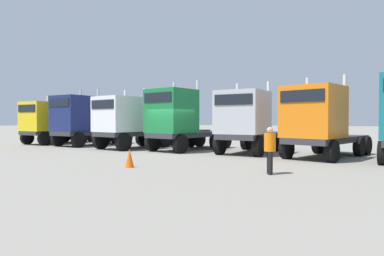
# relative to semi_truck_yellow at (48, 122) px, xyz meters

# --- Properties ---
(ground) EXTENTS (200.00, 200.00, 0.00)m
(ground) POSITION_rel_semi_truck_yellow_xyz_m (12.13, -1.82, -1.71)
(ground) COLOR gray
(semi_truck_yellow) EXTENTS (2.96, 5.98, 3.88)m
(semi_truck_yellow) POSITION_rel_semi_truck_yellow_xyz_m (0.00, 0.00, 0.00)
(semi_truck_yellow) COLOR #333338
(semi_truck_yellow) RESTS_ON ground
(semi_truck_navy) EXTENTS (3.01, 6.20, 4.21)m
(semi_truck_navy) POSITION_rel_semi_truck_yellow_xyz_m (3.68, -0.18, 0.19)
(semi_truck_navy) COLOR #333338
(semi_truck_navy) RESTS_ON ground
(semi_truck_white) EXTENTS (3.50, 6.43, 3.98)m
(semi_truck_white) POSITION_rel_semi_truck_yellow_xyz_m (8.23, -0.63, 0.08)
(semi_truck_white) COLOR #333338
(semi_truck_white) RESTS_ON ground
(semi_truck_green) EXTENTS (3.57, 6.29, 4.30)m
(semi_truck_green) POSITION_rel_semi_truck_yellow_xyz_m (12.06, -0.45, 0.22)
(semi_truck_green) COLOR #333338
(semi_truck_green) RESTS_ON ground
(semi_truck_silver) EXTENTS (2.88, 6.26, 4.07)m
(semi_truck_silver) POSITION_rel_semi_truck_yellow_xyz_m (16.34, -0.13, 0.13)
(semi_truck_silver) COLOR #333338
(semi_truck_silver) RESTS_ON ground
(semi_truck_orange) EXTENTS (4.02, 6.40, 4.10)m
(semi_truck_orange) POSITION_rel_semi_truck_yellow_xyz_m (20.22, -0.85, 0.12)
(semi_truck_orange) COLOR #333338
(semi_truck_orange) RESTS_ON ground
(visitor_in_hivis) EXTENTS (0.53, 0.53, 1.65)m
(visitor_in_hivis) POSITION_rel_semi_truck_yellow_xyz_m (19.39, -6.75, -0.76)
(visitor_in_hivis) COLOR black
(visitor_in_hivis) RESTS_ON ground
(traffic_cone_near) EXTENTS (0.36, 0.36, 0.74)m
(traffic_cone_near) POSITION_rel_semi_truck_yellow_xyz_m (13.99, -7.66, -1.34)
(traffic_cone_near) COLOR #F2590C
(traffic_cone_near) RESTS_ON ground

